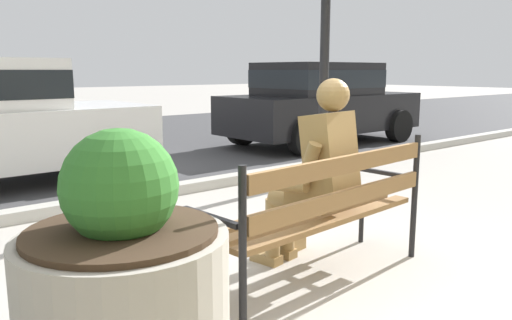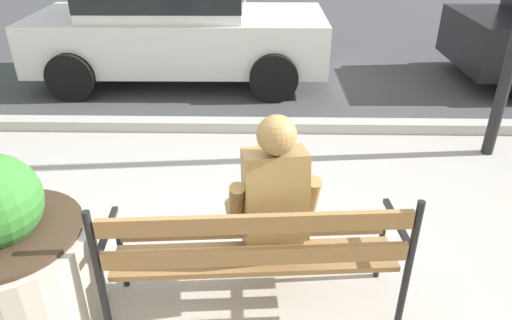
# 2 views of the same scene
# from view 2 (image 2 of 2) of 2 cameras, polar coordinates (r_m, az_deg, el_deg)

# --- Properties ---
(street_surface) EXTENTS (60.00, 9.00, 0.01)m
(street_surface) POSITION_cam_2_polar(r_m,az_deg,el_deg) (9.89, -0.80, 15.12)
(street_surface) COLOR #424244
(street_surface) RESTS_ON ground
(curb_stone) EXTENTS (60.00, 0.20, 0.12)m
(curb_stone) POSITION_cam_2_polar(r_m,az_deg,el_deg) (5.51, -2.35, 4.26)
(curb_stone) COLOR #B2AFA8
(curb_stone) RESTS_ON ground
(park_bench) EXTENTS (1.83, 0.66, 0.95)m
(park_bench) POSITION_cam_2_polar(r_m,az_deg,el_deg) (2.84, -0.13, -10.60)
(park_bench) COLOR olive
(park_bench) RESTS_ON ground
(bronze_statue_seated) EXTENTS (0.60, 0.84, 1.37)m
(bronze_statue_seated) POSITION_cam_2_polar(r_m,az_deg,el_deg) (2.94, 2.00, -6.10)
(bronze_statue_seated) COLOR olive
(bronze_statue_seated) RESTS_ON ground
(concrete_planter) EXTENTS (0.99, 0.99, 1.17)m
(concrete_planter) POSITION_cam_2_polar(r_m,az_deg,el_deg) (3.23, -27.41, -11.10)
(concrete_planter) COLOR gray
(concrete_planter) RESTS_ON ground
(parked_car_white) EXTENTS (4.12, 1.95, 1.56)m
(parked_car_white) POSITION_cam_2_polar(r_m,az_deg,el_deg) (7.06, -9.74, 16.10)
(parked_car_white) COLOR silver
(parked_car_white) RESTS_ON ground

